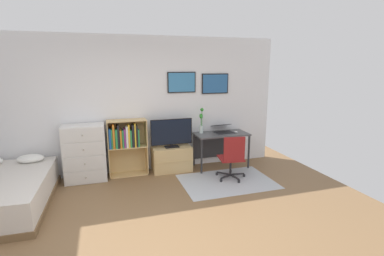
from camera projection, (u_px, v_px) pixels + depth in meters
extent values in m
plane|color=brown|center=(155.00, 234.00, 3.70)|extent=(7.20, 7.20, 0.00)
cube|color=white|center=(131.00, 106.00, 5.68)|extent=(6.12, 0.06, 2.70)
cube|color=black|center=(182.00, 82.00, 5.84)|extent=(0.59, 0.02, 0.42)
cube|color=teal|center=(182.00, 82.00, 5.83)|extent=(0.55, 0.01, 0.38)
cube|color=black|center=(215.00, 84.00, 6.06)|extent=(0.59, 0.02, 0.42)
cube|color=#285B93|center=(215.00, 84.00, 6.05)|extent=(0.55, 0.01, 0.38)
cube|color=#B2B7BC|center=(227.00, 181.00, 5.39)|extent=(1.70, 1.20, 0.01)
ellipsoid|color=white|center=(30.00, 159.00, 5.01)|extent=(0.45, 0.29, 0.14)
cube|color=silver|center=(85.00, 153.00, 5.34)|extent=(0.74, 0.42, 1.07)
cube|color=silver|center=(86.00, 177.00, 5.22)|extent=(0.70, 0.01, 0.24)
sphere|color=#A59E8C|center=(86.00, 178.00, 5.21)|extent=(0.03, 0.03, 0.03)
cube|color=silver|center=(85.00, 164.00, 5.17)|extent=(0.70, 0.01, 0.24)
sphere|color=#A59E8C|center=(85.00, 164.00, 5.15)|extent=(0.03, 0.03, 0.03)
cube|color=silver|center=(84.00, 150.00, 5.11)|extent=(0.70, 0.01, 0.24)
sphere|color=#A59E8C|center=(84.00, 150.00, 5.10)|extent=(0.03, 0.03, 0.03)
cube|color=silver|center=(82.00, 135.00, 5.05)|extent=(0.70, 0.01, 0.24)
sphere|color=#A59E8C|center=(82.00, 135.00, 5.04)|extent=(0.03, 0.03, 0.03)
cube|color=tan|center=(108.00, 149.00, 5.51)|extent=(0.02, 0.30, 1.11)
cube|color=tan|center=(146.00, 146.00, 5.73)|extent=(0.02, 0.30, 1.11)
cube|color=tan|center=(129.00, 174.00, 5.74)|extent=(0.75, 0.30, 0.02)
cube|color=tan|center=(128.00, 147.00, 5.62)|extent=(0.71, 0.30, 0.02)
cube|color=tan|center=(126.00, 120.00, 5.51)|extent=(0.71, 0.30, 0.02)
cube|color=tan|center=(127.00, 146.00, 5.76)|extent=(0.75, 0.01, 1.11)
cube|color=#1E519E|center=(110.00, 138.00, 5.46)|extent=(0.04, 0.24, 0.38)
cube|color=#2D8C4C|center=(112.00, 139.00, 5.46)|extent=(0.02, 0.22, 0.37)
cube|color=orange|center=(114.00, 136.00, 5.47)|extent=(0.04, 0.24, 0.46)
cube|color=#2D8C4C|center=(116.00, 139.00, 5.46)|extent=(0.04, 0.17, 0.37)
cube|color=black|center=(118.00, 136.00, 5.49)|extent=(0.04, 0.22, 0.44)
cube|color=orange|center=(121.00, 138.00, 5.52)|extent=(0.03, 0.24, 0.35)
cube|color=#2D8C4C|center=(123.00, 139.00, 5.51)|extent=(0.03, 0.18, 0.34)
cube|color=#8C388C|center=(125.00, 138.00, 5.53)|extent=(0.03, 0.22, 0.36)
cube|color=white|center=(127.00, 136.00, 5.55)|extent=(0.04, 0.23, 0.41)
cube|color=gold|center=(129.00, 136.00, 5.52)|extent=(0.03, 0.17, 0.44)
cube|color=#2D8C4C|center=(131.00, 138.00, 5.56)|extent=(0.03, 0.19, 0.34)
cube|color=black|center=(133.00, 135.00, 5.56)|extent=(0.04, 0.21, 0.43)
cube|color=gold|center=(135.00, 135.00, 5.56)|extent=(0.03, 0.19, 0.46)
cube|color=black|center=(137.00, 136.00, 5.59)|extent=(0.03, 0.22, 0.42)
cube|color=#2D8C4C|center=(138.00, 138.00, 5.59)|extent=(0.02, 0.18, 0.34)
cube|color=tan|center=(172.00, 159.00, 5.89)|extent=(0.79, 0.40, 0.51)
cube|color=tan|center=(174.00, 162.00, 5.70)|extent=(0.79, 0.01, 0.02)
cube|color=black|center=(172.00, 147.00, 5.82)|extent=(0.28, 0.16, 0.02)
cube|color=black|center=(172.00, 145.00, 5.81)|extent=(0.06, 0.04, 0.05)
cube|color=black|center=(172.00, 132.00, 5.75)|extent=(0.84, 0.02, 0.52)
cube|color=black|center=(172.00, 132.00, 5.74)|extent=(0.81, 0.01, 0.49)
cube|color=#4C4C4F|center=(221.00, 134.00, 6.02)|extent=(1.11, 0.56, 0.03)
cube|color=#2D2D30|center=(202.00, 157.00, 5.71)|extent=(0.03, 0.03, 0.71)
cube|color=#2D2D30|center=(249.00, 152.00, 6.02)|extent=(0.03, 0.03, 0.71)
cube|color=#2D2D30|center=(194.00, 150.00, 6.18)|extent=(0.03, 0.03, 0.71)
cube|color=#2D2D30|center=(238.00, 146.00, 6.49)|extent=(0.03, 0.03, 0.71)
cube|color=#2D2D30|center=(216.00, 146.00, 6.35)|extent=(1.05, 0.02, 0.50)
cylinder|color=#232326|center=(244.00, 176.00, 5.61)|extent=(0.05, 0.05, 0.05)
cube|color=#232326|center=(237.00, 174.00, 5.58)|extent=(0.28, 0.07, 0.02)
cylinder|color=#232326|center=(230.00, 171.00, 5.84)|extent=(0.05, 0.05, 0.05)
cube|color=#232326|center=(230.00, 172.00, 5.69)|extent=(0.15, 0.26, 0.02)
cylinder|color=#232326|center=(217.00, 174.00, 5.69)|extent=(0.05, 0.05, 0.05)
cube|color=#232326|center=(223.00, 173.00, 5.62)|extent=(0.22, 0.22, 0.02)
cylinder|color=#232326|center=(221.00, 180.00, 5.37)|extent=(0.05, 0.05, 0.05)
cube|color=#232326|center=(226.00, 176.00, 5.46)|extent=(0.26, 0.16, 0.02)
cylinder|color=#232326|center=(239.00, 182.00, 5.33)|extent=(0.05, 0.05, 0.05)
cube|color=#232326|center=(234.00, 177.00, 5.44)|extent=(0.08, 0.28, 0.02)
cylinder|color=#232326|center=(230.00, 166.00, 5.52)|extent=(0.04, 0.04, 0.30)
cube|color=maroon|center=(231.00, 158.00, 5.49)|extent=(0.50, 0.50, 0.03)
cube|color=maroon|center=(234.00, 149.00, 5.25)|extent=(0.40, 0.09, 0.45)
cube|color=#333338|center=(224.00, 132.00, 6.06)|extent=(0.40, 0.28, 0.01)
cube|color=black|center=(224.00, 132.00, 6.05)|extent=(0.37, 0.26, 0.00)
cube|color=#333338|center=(221.00, 125.00, 6.18)|extent=(0.40, 0.26, 0.07)
cube|color=#234C5B|center=(221.00, 125.00, 6.18)|extent=(0.38, 0.24, 0.06)
ellipsoid|color=silver|center=(236.00, 132.00, 6.07)|extent=(0.06, 0.10, 0.03)
cylinder|color=silver|center=(201.00, 129.00, 6.02)|extent=(0.09, 0.09, 0.16)
cylinder|color=#3D8438|center=(202.00, 120.00, 5.98)|extent=(0.01, 0.01, 0.45)
sphere|color=#308B2C|center=(202.00, 110.00, 5.94)|extent=(0.07, 0.07, 0.07)
cylinder|color=#3D8438|center=(201.00, 123.00, 6.00)|extent=(0.01, 0.01, 0.33)
sphere|color=#308B2C|center=(201.00, 115.00, 5.97)|extent=(0.07, 0.07, 0.07)
cylinder|color=#3D8438|center=(201.00, 124.00, 5.99)|extent=(0.01, 0.01, 0.30)
sphere|color=#308B2C|center=(201.00, 117.00, 5.95)|extent=(0.07, 0.07, 0.07)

